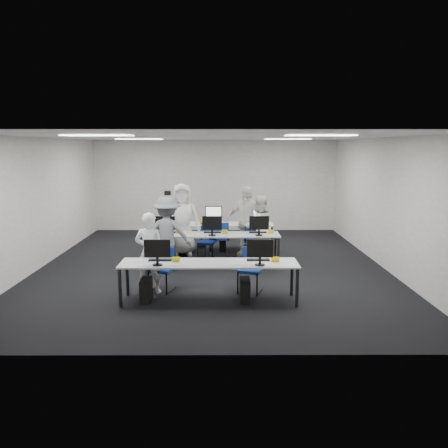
{
  "coord_description": "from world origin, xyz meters",
  "views": [
    {
      "loc": [
        0.24,
        -10.01,
        2.79
      ],
      "look_at": [
        0.28,
        0.04,
        1.0
      ],
      "focal_mm": 35.0,
      "sensor_mm": 36.0,
      "label": 1
    }
  ],
  "objects_px": {
    "chair_0": "(162,277)",
    "chair_3": "(207,249)",
    "chair_2": "(165,248)",
    "student_3": "(246,221)",
    "student_0": "(150,253)",
    "desk_front": "(209,265)",
    "student_1": "(259,227)",
    "chair_7": "(251,245)",
    "student_2": "(182,220)",
    "desk_mid": "(212,236)",
    "photographer": "(167,234)",
    "chair_5": "(166,244)",
    "chair_4": "(259,246)",
    "chair_1": "(250,278)",
    "chair_6": "(219,245)"
  },
  "relations": [
    {
      "from": "student_1",
      "to": "photographer",
      "type": "bearing_deg",
      "value": 8.33
    },
    {
      "from": "student_3",
      "to": "student_0",
      "type": "bearing_deg",
      "value": -101.06
    },
    {
      "from": "student_1",
      "to": "student_2",
      "type": "distance_m",
      "value": 2.0
    },
    {
      "from": "chair_0",
      "to": "chair_3",
      "type": "height_order",
      "value": "chair_0"
    },
    {
      "from": "chair_3",
      "to": "student_2",
      "type": "distance_m",
      "value": 1.02
    },
    {
      "from": "chair_0",
      "to": "chair_5",
      "type": "bearing_deg",
      "value": 113.27
    },
    {
      "from": "desk_front",
      "to": "photographer",
      "type": "relative_size",
      "value": 1.88
    },
    {
      "from": "chair_7",
      "to": "student_2",
      "type": "xyz_separation_m",
      "value": [
        -1.78,
        0.06,
        0.67
      ]
    },
    {
      "from": "desk_mid",
      "to": "chair_5",
      "type": "relative_size",
      "value": 3.27
    },
    {
      "from": "chair_2",
      "to": "student_2",
      "type": "relative_size",
      "value": 0.47
    },
    {
      "from": "desk_mid",
      "to": "student_0",
      "type": "relative_size",
      "value": 2.04
    },
    {
      "from": "desk_mid",
      "to": "chair_3",
      "type": "height_order",
      "value": "chair_3"
    },
    {
      "from": "photographer",
      "to": "student_0",
      "type": "bearing_deg",
      "value": 86.37
    },
    {
      "from": "chair_5",
      "to": "photographer",
      "type": "height_order",
      "value": "photographer"
    },
    {
      "from": "desk_mid",
      "to": "chair_0",
      "type": "bearing_deg",
      "value": -115.21
    },
    {
      "from": "chair_2",
      "to": "chair_3",
      "type": "distance_m",
      "value": 1.05
    },
    {
      "from": "chair_3",
      "to": "chair_2",
      "type": "bearing_deg",
      "value": -169.07
    },
    {
      "from": "chair_2",
      "to": "student_0",
      "type": "bearing_deg",
      "value": -110.81
    },
    {
      "from": "chair_1",
      "to": "chair_4",
      "type": "relative_size",
      "value": 0.93
    },
    {
      "from": "chair_1",
      "to": "chair_6",
      "type": "distance_m",
      "value": 2.97
    },
    {
      "from": "student_3",
      "to": "student_1",
      "type": "bearing_deg",
      "value": -5.78
    },
    {
      "from": "desk_mid",
      "to": "photographer",
      "type": "distance_m",
      "value": 1.18
    },
    {
      "from": "chair_5",
      "to": "photographer",
      "type": "distance_m",
      "value": 1.5
    },
    {
      "from": "chair_6",
      "to": "chair_7",
      "type": "bearing_deg",
      "value": -12.76
    },
    {
      "from": "chair_1",
      "to": "chair_0",
      "type": "bearing_deg",
      "value": -164.3
    },
    {
      "from": "chair_2",
      "to": "student_3",
      "type": "xyz_separation_m",
      "value": [
        2.05,
        0.28,
        0.63
      ]
    },
    {
      "from": "chair_0",
      "to": "student_2",
      "type": "bearing_deg",
      "value": 104.94
    },
    {
      "from": "chair_4",
      "to": "photographer",
      "type": "height_order",
      "value": "photographer"
    },
    {
      "from": "chair_6",
      "to": "student_1",
      "type": "relative_size",
      "value": 0.55
    },
    {
      "from": "chair_3",
      "to": "student_2",
      "type": "bearing_deg",
      "value": 158.31
    },
    {
      "from": "chair_6",
      "to": "student_0",
      "type": "height_order",
      "value": "student_0"
    },
    {
      "from": "chair_2",
      "to": "student_2",
      "type": "xyz_separation_m",
      "value": [
        0.4,
        0.41,
        0.66
      ]
    },
    {
      "from": "chair_0",
      "to": "student_0",
      "type": "relative_size",
      "value": 0.53
    },
    {
      "from": "desk_mid",
      "to": "chair_3",
      "type": "distance_m",
      "value": 0.65
    },
    {
      "from": "chair_2",
      "to": "photographer",
      "type": "height_order",
      "value": "photographer"
    },
    {
      "from": "desk_front",
      "to": "student_1",
      "type": "bearing_deg",
      "value": 69.64
    },
    {
      "from": "chair_6",
      "to": "photographer",
      "type": "xyz_separation_m",
      "value": [
        -1.16,
        -1.44,
        0.57
      ]
    },
    {
      "from": "student_1",
      "to": "photographer",
      "type": "distance_m",
      "value": 2.47
    },
    {
      "from": "chair_1",
      "to": "chair_4",
      "type": "bearing_deg",
      "value": 100.16
    },
    {
      "from": "chair_5",
      "to": "student_2",
      "type": "bearing_deg",
      "value": 22.93
    },
    {
      "from": "chair_7",
      "to": "photographer",
      "type": "bearing_deg",
      "value": -151.22
    },
    {
      "from": "student_0",
      "to": "student_2",
      "type": "bearing_deg",
      "value": -87.06
    },
    {
      "from": "chair_2",
      "to": "chair_4",
      "type": "distance_m",
      "value": 2.39
    },
    {
      "from": "chair_3",
      "to": "student_3",
      "type": "relative_size",
      "value": 0.45
    },
    {
      "from": "chair_0",
      "to": "chair_4",
      "type": "height_order",
      "value": "chair_4"
    },
    {
      "from": "chair_1",
      "to": "chair_2",
      "type": "distance_m",
      "value": 3.22
    },
    {
      "from": "chair_5",
      "to": "student_3",
      "type": "distance_m",
      "value": 2.14
    },
    {
      "from": "chair_1",
      "to": "student_2",
      "type": "xyz_separation_m",
      "value": [
        -1.58,
        2.95,
        0.66
      ]
    },
    {
      "from": "student_1",
      "to": "chair_5",
      "type": "bearing_deg",
      "value": -24.99
    },
    {
      "from": "desk_front",
      "to": "student_1",
      "type": "relative_size",
      "value": 2.02
    }
  ]
}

